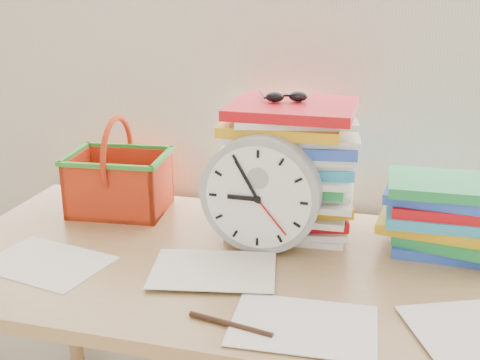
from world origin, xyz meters
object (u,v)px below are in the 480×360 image
(desk, at_px, (249,291))
(clock, at_px, (261,194))
(book_stack, at_px, (443,215))
(basket, at_px, (118,166))
(paper_stack, at_px, (287,167))

(desk, relative_size, clock, 5.14)
(clock, bearing_deg, book_stack, 16.14)
(basket, bearing_deg, book_stack, -7.42)
(paper_stack, xyz_separation_m, clock, (-0.03, -0.14, -0.02))
(book_stack, relative_size, basket, 1.09)
(clock, distance_m, basket, 0.44)
(clock, height_order, basket, clock)
(clock, height_order, book_stack, clock)
(paper_stack, bearing_deg, basket, -179.41)
(basket, bearing_deg, paper_stack, -5.21)
(paper_stack, xyz_separation_m, book_stack, (0.37, -0.03, -0.08))
(desk, bearing_deg, clock, 82.15)
(book_stack, distance_m, basket, 0.83)
(clock, bearing_deg, paper_stack, 77.94)
(clock, distance_m, book_stack, 0.42)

